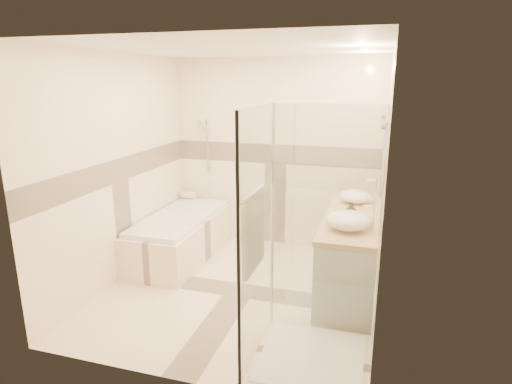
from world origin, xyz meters
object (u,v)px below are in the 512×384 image
(vessel_sink_far, at_px, (348,220))
(amenity_bottle_b, at_px, (351,210))
(bathtub, at_px, (181,234))
(vessel_sink_near, at_px, (355,196))
(shower_enclosure, at_px, (300,303))
(vanity, at_px, (350,255))
(amenity_bottle_a, at_px, (350,213))

(vessel_sink_far, bearing_deg, amenity_bottle_b, 90.00)
(bathtub, height_order, amenity_bottle_b, amenity_bottle_b)
(vessel_sink_near, bearing_deg, shower_enclosure, -98.49)
(vanity, bearing_deg, amenity_bottle_b, -113.41)
(amenity_bottle_a, bearing_deg, amenity_bottle_b, 90.00)
(amenity_bottle_a, height_order, amenity_bottle_b, amenity_bottle_a)
(amenity_bottle_a, distance_m, amenity_bottle_b, 0.12)
(vanity, bearing_deg, vessel_sink_far, -92.97)
(shower_enclosure, bearing_deg, vessel_sink_near, 81.51)
(vessel_sink_near, distance_m, amenity_bottle_a, 0.73)
(bathtub, height_order, vanity, vanity)
(amenity_bottle_a, bearing_deg, vanity, 83.25)
(shower_enclosure, height_order, amenity_bottle_b, shower_enclosure)
(bathtub, distance_m, vanity, 2.18)
(vessel_sink_far, height_order, amenity_bottle_a, amenity_bottle_a)
(vanity, height_order, vessel_sink_far, vessel_sink_far)
(bathtub, bearing_deg, amenity_bottle_b, -10.54)
(bathtub, xyz_separation_m, amenity_bottle_b, (2.13, -0.40, 0.63))
(bathtub, bearing_deg, shower_enclosure, -41.10)
(amenity_bottle_a, bearing_deg, vessel_sink_near, 90.00)
(bathtub, bearing_deg, vessel_sink_far, -19.03)
(vessel_sink_near, relative_size, amenity_bottle_a, 2.08)
(bathtub, height_order, shower_enclosure, shower_enclosure)
(bathtub, bearing_deg, vanity, -9.25)
(bathtub, distance_m, amenity_bottle_b, 2.26)
(vanity, relative_size, vessel_sink_near, 4.46)
(shower_enclosure, bearing_deg, amenity_bottle_a, 76.10)
(vanity, xyz_separation_m, vessel_sink_far, (-0.02, -0.38, 0.51))
(amenity_bottle_a, xyz_separation_m, amenity_bottle_b, (0.00, 0.12, -0.00))
(vessel_sink_near, xyz_separation_m, amenity_bottle_b, (0.00, -0.60, 0.01))
(shower_enclosure, relative_size, vessel_sink_near, 5.62)
(shower_enclosure, relative_size, vessel_sink_far, 4.81)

